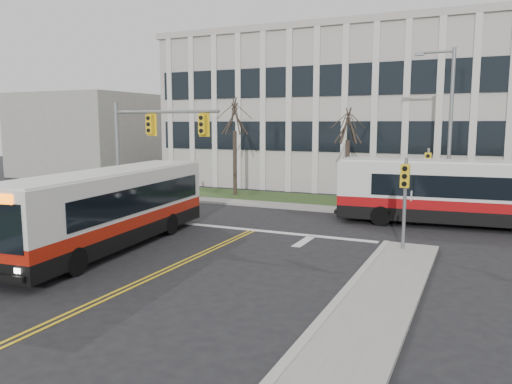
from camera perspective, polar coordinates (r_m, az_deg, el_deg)
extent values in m
plane|color=black|center=(17.40, -11.88, -9.51)|extent=(120.00, 120.00, 0.00)
cube|color=#9E9B93|center=(29.37, 14.49, -2.35)|extent=(44.00, 1.60, 0.14)
cube|color=#344B20|center=(32.09, 15.38, -1.55)|extent=(44.00, 5.00, 0.12)
cube|color=#B7B1A9|center=(43.59, 18.26, 8.58)|extent=(40.00, 16.00, 12.00)
cube|color=#9E9B93|center=(53.29, -17.96, 6.23)|extent=(12.00, 12.00, 8.00)
cylinder|color=slate|center=(26.89, -15.49, 3.21)|extent=(0.22, 0.22, 6.20)
cylinder|color=slate|center=(24.99, -10.37, 9.00)|extent=(6.00, 0.16, 0.16)
cube|color=yellow|center=(25.33, -12.03, 7.58)|extent=(0.34, 0.24, 0.92)
cube|color=yellow|center=(23.66, -6.14, 7.70)|extent=(0.34, 0.24, 0.92)
cylinder|color=slate|center=(20.74, 16.61, -1.47)|extent=(0.14, 0.14, 3.80)
cube|color=yellow|center=(20.39, 16.66, 1.77)|extent=(0.34, 0.24, 0.92)
cylinder|color=slate|center=(29.11, 18.98, 1.02)|extent=(0.14, 0.14, 3.80)
cube|color=yellow|center=(28.80, 19.05, 3.35)|extent=(0.34, 0.24, 0.92)
cylinder|color=slate|center=(29.56, 21.29, 6.26)|extent=(0.20, 0.20, 9.20)
cylinder|color=slate|center=(29.87, 19.95, 14.81)|extent=(1.80, 0.14, 0.14)
cube|color=slate|center=(29.96, 18.17, 14.77)|extent=(0.50, 0.25, 0.18)
cylinder|color=slate|center=(32.17, 9.81, -0.57)|extent=(0.08, 0.08, 1.00)
cylinder|color=slate|center=(31.89, 11.90, -0.70)|extent=(0.08, 0.08, 1.00)
cube|color=white|center=(31.94, 10.88, 0.61)|extent=(1.50, 0.12, 1.60)
cylinder|color=#42352B|center=(35.25, -2.43, 3.23)|extent=(0.28, 0.28, 4.62)
cylinder|color=#42352B|center=(32.64, 10.36, 2.27)|extent=(0.28, 0.28, 4.09)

